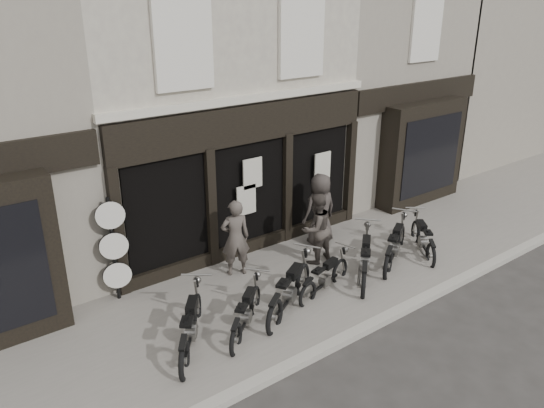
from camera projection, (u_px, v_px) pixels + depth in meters
ground_plane at (327, 302)px, 11.64m from camera, size 90.00×90.00×0.00m
pavement at (301, 283)px, 12.29m from camera, size 30.00×4.20×0.12m
kerb at (369, 326)px, 10.69m from camera, size 30.00×0.25×0.13m
central_building at (186, 81)px, 14.56m from camera, size 7.30×6.22×8.34m
neighbour_right at (352, 66)px, 18.09m from camera, size 5.60×6.73×8.34m
filler_right at (486, 50)px, 22.71m from camera, size 11.00×6.00×8.20m
motorcycle_0 at (191, 330)px, 9.95m from camera, size 1.61×1.94×1.09m
motorcycle_1 at (246, 316)px, 10.48m from camera, size 1.69×1.49×0.97m
motorcycle_2 at (290, 294)px, 11.13m from camera, size 2.14×1.46×1.13m
motorcycle_3 at (325, 280)px, 11.84m from camera, size 1.89×0.77×0.93m
motorcycle_4 at (365, 262)px, 12.43m from camera, size 1.93×1.79×1.13m
motorcycle_5 at (395, 248)px, 13.14m from camera, size 2.11×1.43×1.12m
motorcycle_6 at (423, 241)px, 13.66m from camera, size 1.41×1.76×0.98m
man_left at (235, 238)px, 12.28m from camera, size 0.79×0.65×1.86m
man_centre at (316, 228)px, 12.87m from camera, size 0.90×0.71×1.78m
man_right at (320, 209)px, 13.85m from camera, size 0.98×0.68×1.91m
advert_sign_post at (114, 254)px, 11.17m from camera, size 0.59×0.39×2.47m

